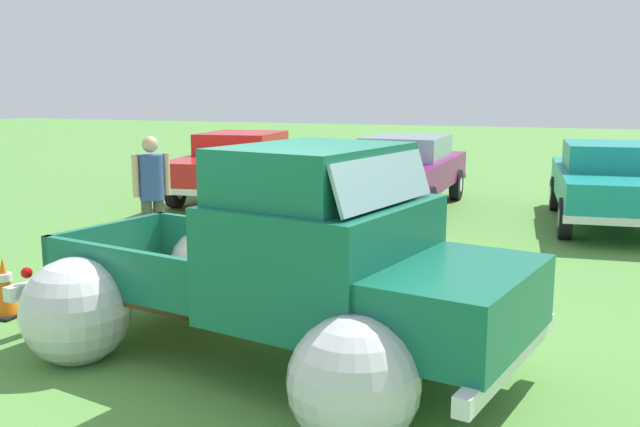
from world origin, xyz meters
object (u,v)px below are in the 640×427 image
object	(u,v)px
show_car_2	(613,181)
lane_cone_0	(4,287)
lane_cone_1	(191,252)
show_car_0	(240,162)
show_car_1	(404,169)
spectator_0	(152,189)
vintage_pickup_truck	(298,281)

from	to	relation	value
show_car_2	lane_cone_0	xyz separation A→B (m)	(-6.15, -7.69, -0.47)
lane_cone_0	lane_cone_1	bearing A→B (deg)	64.90
lane_cone_0	show_car_0	bearing A→B (deg)	99.41
show_car_1	spectator_0	xyz separation A→B (m)	(-2.30, -5.41, 0.20)
show_car_1	lane_cone_0	bearing A→B (deg)	-15.31
lane_cone_0	lane_cone_1	distance (m)	2.35
show_car_0	spectator_0	xyz separation A→B (m)	(1.35, -5.38, 0.20)
spectator_0	lane_cone_1	bearing A→B (deg)	-171.72
show_car_1	lane_cone_0	xyz separation A→B (m)	(-2.30, -8.19, -0.47)
spectator_0	lane_cone_0	bearing A→B (deg)	131.83
show_car_0	lane_cone_0	bearing A→B (deg)	2.52
show_car_1	lane_cone_0	distance (m)	8.52
show_car_0	show_car_2	size ratio (longest dim) A/B	1.04
show_car_2	spectator_0	bearing A→B (deg)	-56.63
lane_cone_1	spectator_0	bearing A→B (deg)	146.55
show_car_0	spectator_0	distance (m)	5.55
show_car_1	show_car_2	xyz separation A→B (m)	(3.85, -0.50, 0.00)
show_car_0	lane_cone_1	xyz separation A→B (m)	(2.35, -6.04, -0.47)
vintage_pickup_truck	show_car_1	bearing A→B (deg)	109.35
show_car_0	lane_cone_1	size ratio (longest dim) A/B	7.57
show_car_1	lane_cone_0	size ratio (longest dim) A/B	7.08
vintage_pickup_truck	lane_cone_1	size ratio (longest dim) A/B	7.79
lane_cone_1	show_car_0	bearing A→B (deg)	111.26
vintage_pickup_truck	lane_cone_1	bearing A→B (deg)	148.16
lane_cone_0	vintage_pickup_truck	bearing A→B (deg)	-2.97
vintage_pickup_truck	show_car_0	size ratio (longest dim) A/B	1.03
vintage_pickup_truck	lane_cone_0	world-z (taller)	vintage_pickup_truck
lane_cone_0	lane_cone_1	xyz separation A→B (m)	(1.00, 2.13, 0.00)
show_car_0	lane_cone_0	world-z (taller)	show_car_0
show_car_1	lane_cone_1	distance (m)	6.23
vintage_pickup_truck	show_car_2	size ratio (longest dim) A/B	1.07
show_car_0	show_car_2	bearing A→B (deg)	79.52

